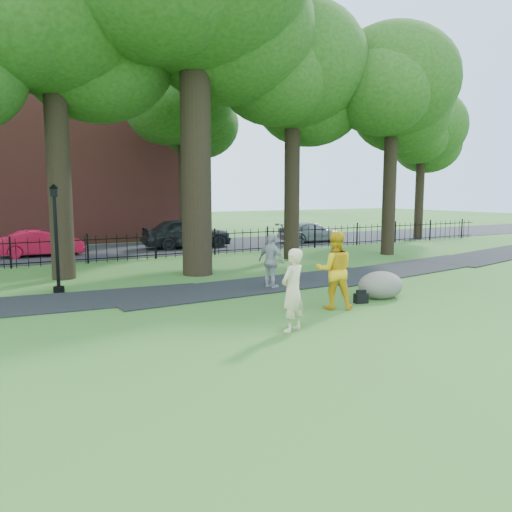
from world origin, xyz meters
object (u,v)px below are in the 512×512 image
woman (293,290)px  red_sedan (41,243)px  man (334,270)px  lamppost (56,240)px  boulder (381,283)px

woman → red_sedan: size_ratio=0.48×
man → lamppost: (-6.05, 5.83, 0.60)m
lamppost → red_sedan: bearing=95.6°
woman → man: bearing=-171.9°
boulder → red_sedan: bearing=116.9°
man → woman: bearing=58.7°
lamppost → boulder: bearing=-24.8°
woman → man: 2.49m
red_sedan → man: bearing=-158.5°
woman → lamppost: (-3.90, 7.10, 0.70)m
man → lamppost: 8.43m
lamppost → woman: bearing=-52.3°
boulder → red_sedan: (-7.56, 14.92, 0.22)m
woman → red_sedan: 16.96m
man → red_sedan: size_ratio=0.53×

